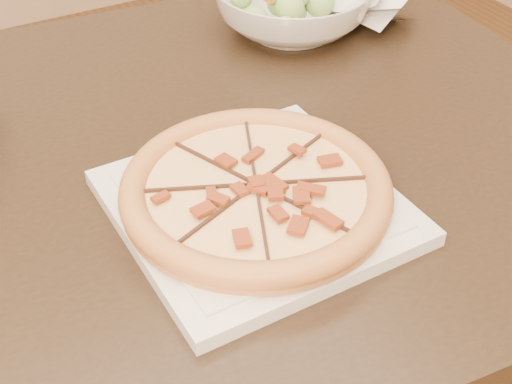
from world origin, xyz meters
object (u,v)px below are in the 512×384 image
pizza (256,189)px  plate (256,206)px  salad_bowl (292,8)px  dining_table (108,236)px

pizza → plate: bearing=13.6°
plate → salad_bowl: bearing=53.4°
pizza → salad_bowl: salad_bowl is taller
dining_table → plate: plate is taller
salad_bowl → pizza: bearing=-126.6°
dining_table → plate: 0.24m
salad_bowl → dining_table: bearing=-153.0°
salad_bowl → plate: bearing=-126.6°
dining_table → pizza: bearing=-51.5°
dining_table → pizza: (0.13, -0.16, 0.14)m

